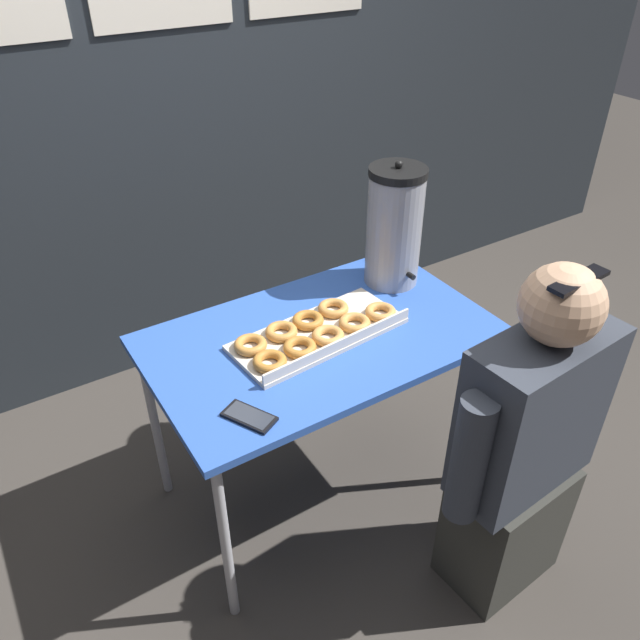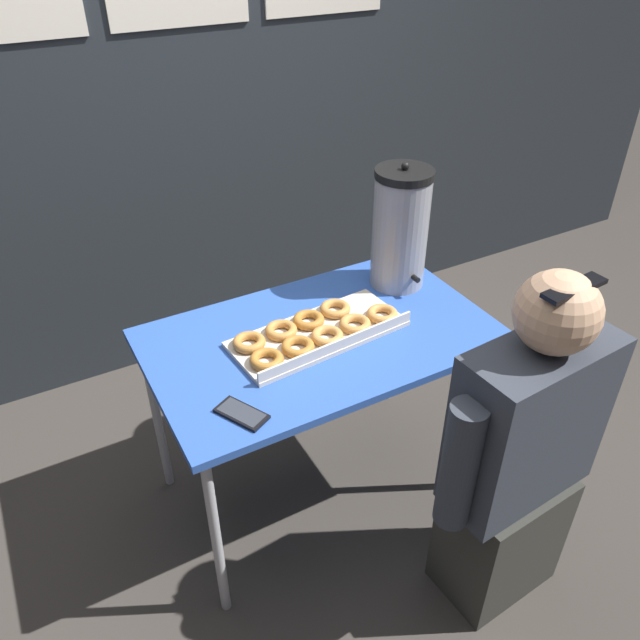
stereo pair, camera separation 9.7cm
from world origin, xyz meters
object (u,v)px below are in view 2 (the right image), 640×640
coffee_urn (400,229)px  cell_phone (242,413)px  person_seated (519,460)px  donut_box (316,332)px

coffee_urn → cell_phone: size_ratio=2.78×
cell_phone → person_seated: (0.70, -0.41, -0.17)m
coffee_urn → person_seated: 0.89m
coffee_urn → person_seated: bearing=-96.8°
donut_box → cell_phone: bearing=-153.1°
cell_phone → donut_box: bearing=4.7°
coffee_urn → person_seated: same height
donut_box → person_seated: 0.74m
cell_phone → coffee_urn: bearing=-1.3°
coffee_urn → donut_box: bearing=-159.6°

